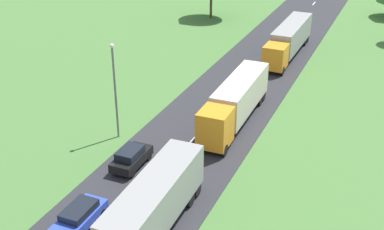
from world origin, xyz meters
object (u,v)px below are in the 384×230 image
Objects in this scene: truck_second at (236,101)px; truck_third at (289,39)px; truck_lead at (146,213)px; lamppost_second at (115,87)px; car_second at (78,218)px; car_third at (131,157)px.

truck_third is (0.02, 19.85, -0.01)m from truck_second.
truck_lead is 17.46m from truck_second.
truck_third is 1.72× the size of lamppost_second.
truck_lead is 1.59× the size of lamppost_second.
lamppost_second is at bearing 109.38° from car_second.
truck_second is 10.91m from lamppost_second.
car_second is at bearing -171.71° from truck_lead.
truck_third is at bearing 90.49° from truck_lead.
lamppost_second reaches higher than car_second.
truck_third is (-0.32, 37.31, 0.03)m from truck_lead.
car_third is at bearing -115.28° from truck_second.
lamppost_second is (-8.40, -26.37, 2.49)m from truck_third.
car_second is at bearing -70.62° from lamppost_second.
truck_second is at bearing 64.72° from car_third.
truck_second reaches higher than car_second.
car_second is 0.54× the size of lamppost_second.
car_second is at bearing -85.68° from car_third.
car_third is (-4.91, -30.20, -1.30)m from truck_third.
car_third is (-5.23, 7.11, -1.28)m from truck_lead.
truck_third reaches higher than truck_second.
car_second is (-4.30, -18.13, -1.34)m from truck_second.
truck_third is 30.62m from car_third.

